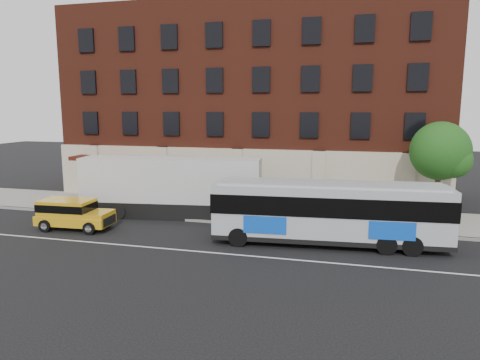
% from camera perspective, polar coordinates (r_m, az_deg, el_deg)
% --- Properties ---
extents(ground, '(120.00, 120.00, 0.00)m').
position_cam_1_polar(ground, '(22.38, -8.22, -9.41)').
color(ground, black).
rests_on(ground, ground).
extents(sidewalk, '(60.00, 6.00, 0.15)m').
position_cam_1_polar(sidewalk, '(30.53, -1.71, -4.04)').
color(sidewalk, gray).
rests_on(sidewalk, ground).
extents(kerb, '(60.00, 0.25, 0.15)m').
position_cam_1_polar(kerb, '(27.75, -3.44, -5.44)').
color(kerb, gray).
rests_on(kerb, ground).
extents(lane_line, '(60.00, 0.12, 0.01)m').
position_cam_1_polar(lane_line, '(22.82, -7.73, -9.01)').
color(lane_line, silver).
rests_on(lane_line, ground).
extents(building, '(30.00, 12.10, 15.00)m').
position_cam_1_polar(building, '(37.36, 1.66, 10.05)').
color(building, '#5B2215').
rests_on(building, sidewalk).
extents(sign_pole, '(0.30, 0.20, 2.50)m').
position_cam_1_polar(sign_pole, '(31.20, -18.41, -1.65)').
color(sign_pole, gray).
rests_on(sign_pole, ground).
extents(street_tree, '(3.60, 3.60, 6.20)m').
position_cam_1_polar(street_tree, '(29.59, 24.66, 3.18)').
color(street_tree, '#34261A').
rests_on(street_tree, sidewalk).
extents(city_bus, '(12.32, 3.53, 3.33)m').
position_cam_1_polar(city_bus, '(23.47, 11.50, -3.95)').
color(city_bus, '#ACB0B6').
rests_on(city_bus, ground).
extents(yellow_suv, '(4.71, 2.24, 1.78)m').
position_cam_1_polar(yellow_suv, '(27.98, -21.07, -3.95)').
color(yellow_suv, gold).
rests_on(yellow_suv, ground).
extents(shipping_container, '(12.01, 3.88, 3.93)m').
position_cam_1_polar(shipping_container, '(29.27, -8.94, -1.00)').
color(shipping_container, black).
rests_on(shipping_container, ground).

